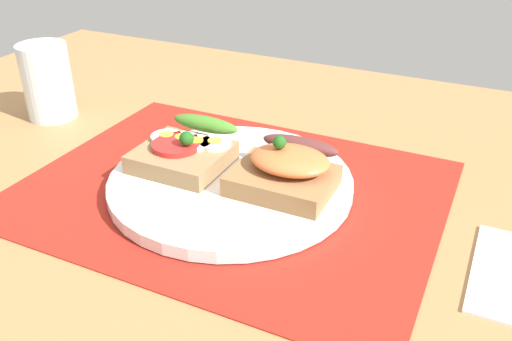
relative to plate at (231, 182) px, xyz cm
name	(u,v)px	position (x,y,z in cm)	size (l,w,h in cm)	color
ground_plane	(231,203)	(0.00, 0.00, -2.59)	(120.00, 90.00, 3.20)	#A47445
placemat	(231,189)	(0.00, 0.00, -0.84)	(43.99, 34.25, 0.30)	maroon
plate	(231,182)	(0.00, 0.00, 0.00)	(26.06, 26.06, 1.37)	white
sandwich_egg_tomato	(187,149)	(-6.03, 1.05, 2.21)	(9.55, 10.36, 4.23)	#94724B
sandwich_salmon	(288,169)	(6.12, 0.95, 2.68)	(10.15, 9.41, 5.52)	olive
drinking_glass	(47,81)	(-31.72, 6.97, 4.14)	(6.55, 6.55, 10.26)	silver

